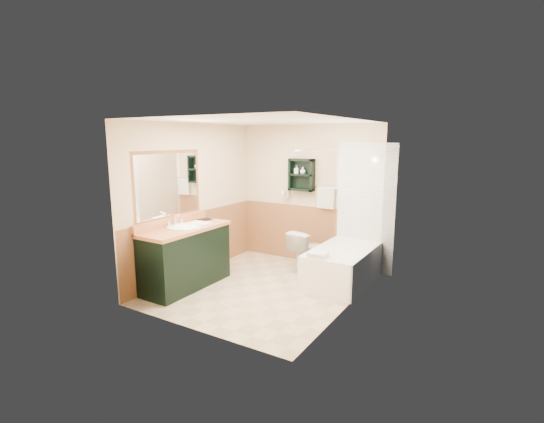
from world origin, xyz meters
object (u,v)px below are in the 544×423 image
at_px(bathtub, 344,265).
at_px(soap_bottle_a, 297,172).
at_px(toilet, 307,251).
at_px(soap_bottle_b, 303,171).
at_px(vanity_book, 201,213).
at_px(hair_dryer, 287,194).
at_px(vanity, 186,257).
at_px(wall_shelf, 301,175).

relative_size(bathtub, soap_bottle_a, 10.64).
relative_size(toilet, soap_bottle_b, 5.69).
distance_m(vanity_book, soap_bottle_b, 1.86).
xyz_separation_m(hair_dryer, soap_bottle_a, (0.21, -0.03, 0.40)).
distance_m(toilet, soap_bottle_b, 1.35).
xyz_separation_m(vanity, soap_bottle_a, (0.81, 1.94, 1.15)).
xyz_separation_m(bathtub, vanity_book, (-2.08, -0.83, 0.73)).
distance_m(hair_dryer, toilet, 1.13).
bearing_deg(hair_dryer, toilet, -32.10).
bearing_deg(soap_bottle_a, wall_shelf, 3.18).
height_order(bathtub, soap_bottle_b, soap_bottle_b).
bearing_deg(wall_shelf, soap_bottle_b, -10.28).
bearing_deg(bathtub, toilet, 164.65).
bearing_deg(vanity, wall_shelf, 65.23).
bearing_deg(vanity, hair_dryer, 73.15).
distance_m(toilet, soap_bottle_a, 1.37).
bearing_deg(vanity, soap_bottle_a, 67.41).
relative_size(vanity_book, soap_bottle_b, 1.65).
bearing_deg(hair_dryer, wall_shelf, -4.76).
xyz_separation_m(hair_dryer, toilet, (0.61, -0.38, -0.86)).
xyz_separation_m(hair_dryer, vanity, (-0.59, -1.97, -0.75)).
bearing_deg(wall_shelf, soap_bottle_a, -176.82).
bearing_deg(toilet, wall_shelf, -37.22).
bearing_deg(wall_shelf, hair_dryer, 175.24).
relative_size(soap_bottle_a, soap_bottle_b, 1.16).
xyz_separation_m(vanity, vanity_book, (-0.17, 0.55, 0.55)).
bearing_deg(vanity_book, vanity, -64.22).
bearing_deg(vanity_book, bathtub, 30.92).
xyz_separation_m(wall_shelf, soap_bottle_a, (-0.09, -0.01, 0.05)).
bearing_deg(wall_shelf, bathtub, -28.44).
height_order(vanity_book, soap_bottle_a, soap_bottle_a).
bearing_deg(wall_shelf, vanity_book, -127.41).
bearing_deg(soap_bottle_a, vanity_book, -125.08).
xyz_separation_m(vanity_book, soap_bottle_a, (0.97, 1.38, 0.60)).
xyz_separation_m(wall_shelf, toilet, (0.31, -0.36, -1.21)).
height_order(vanity, bathtub, vanity).
height_order(wall_shelf, soap_bottle_a, wall_shelf).
relative_size(wall_shelf, bathtub, 0.37).
bearing_deg(soap_bottle_b, soap_bottle_a, 180.00).
bearing_deg(bathtub, soap_bottle_b, 151.12).
bearing_deg(vanity_book, soap_bottle_b, 60.97).
height_order(hair_dryer, vanity_book, hair_dryer).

